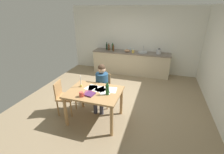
% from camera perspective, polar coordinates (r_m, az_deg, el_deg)
% --- Properties ---
extents(ground_plane, '(5.20, 5.20, 0.04)m').
position_cam_1_polar(ground_plane, '(4.76, 1.03, -8.32)').
color(ground_plane, '#937F60').
extents(wall_back, '(5.20, 0.12, 2.60)m').
position_cam_1_polar(wall_back, '(6.70, 7.62, 12.93)').
color(wall_back, silver).
rests_on(wall_back, ground).
extents(kitchen_counter, '(3.04, 0.64, 0.90)m').
position_cam_1_polar(kitchen_counter, '(6.56, 6.66, 5.11)').
color(kitchen_counter, beige).
rests_on(kitchen_counter, ground).
extents(dining_table, '(1.19, 0.92, 0.76)m').
position_cam_1_polar(dining_table, '(3.68, -6.31, -6.63)').
color(dining_table, tan).
rests_on(dining_table, ground).
extents(chair_at_table, '(0.44, 0.44, 0.87)m').
position_cam_1_polar(chair_at_table, '(4.34, -3.24, -4.00)').
color(chair_at_table, tan).
rests_on(chair_at_table, ground).
extents(person_seated, '(0.36, 0.61, 1.19)m').
position_cam_1_polar(person_seated, '(4.13, -3.85, -2.56)').
color(person_seated, navy).
rests_on(person_seated, ground).
extents(chair_side_empty, '(0.47, 0.47, 0.85)m').
position_cam_1_polar(chair_side_empty, '(4.18, -16.91, -6.46)').
color(chair_side_empty, tan).
rests_on(chair_side_empty, ground).
extents(coffee_mug, '(0.13, 0.09, 0.10)m').
position_cam_1_polar(coffee_mug, '(3.43, -10.86, -6.11)').
color(coffee_mug, '#D84C3F').
rests_on(coffee_mug, dining_table).
extents(candlestick, '(0.06, 0.06, 0.28)m').
position_cam_1_polar(candlestick, '(3.84, -11.03, -2.35)').
color(candlestick, gold).
rests_on(candlestick, dining_table).
extents(book_magazine, '(0.22, 0.23, 0.03)m').
position_cam_1_polar(book_magazine, '(3.49, -7.92, -6.06)').
color(book_magazine, '#56285A').
rests_on(book_magazine, dining_table).
extents(book_cookery, '(0.19, 0.21, 0.02)m').
position_cam_1_polar(book_cookery, '(3.55, -8.47, -5.59)').
color(book_cookery, '#914162').
rests_on(book_cookery, dining_table).
extents(paper_letter, '(0.25, 0.32, 0.00)m').
position_cam_1_polar(paper_letter, '(3.65, -0.01, -4.65)').
color(paper_letter, white).
rests_on(paper_letter, dining_table).
extents(paper_bill, '(0.30, 0.35, 0.00)m').
position_cam_1_polar(paper_bill, '(3.71, -4.43, -4.23)').
color(paper_bill, white).
rests_on(paper_bill, dining_table).
extents(paper_envelope, '(0.33, 0.36, 0.00)m').
position_cam_1_polar(paper_envelope, '(3.69, -3.68, -4.39)').
color(paper_envelope, white).
rests_on(paper_envelope, dining_table).
extents(paper_receipt, '(0.31, 0.36, 0.00)m').
position_cam_1_polar(paper_receipt, '(3.59, -2.62, -5.17)').
color(paper_receipt, white).
rests_on(paper_receipt, dining_table).
extents(paper_notice, '(0.27, 0.34, 0.00)m').
position_cam_1_polar(paper_notice, '(3.80, -7.49, -3.67)').
color(paper_notice, white).
rests_on(paper_notice, dining_table).
extents(paper_flyer, '(0.30, 0.35, 0.00)m').
position_cam_1_polar(paper_flyer, '(3.77, -6.81, -3.88)').
color(paper_flyer, white).
rests_on(paper_flyer, dining_table).
extents(wine_bottle_on_table, '(0.07, 0.07, 0.28)m').
position_cam_1_polar(wine_bottle_on_table, '(3.42, -1.72, -4.47)').
color(wine_bottle_on_table, '#194C23').
rests_on(wine_bottle_on_table, dining_table).
extents(sink_unit, '(0.36, 0.36, 0.24)m').
position_cam_1_polar(sink_unit, '(6.37, 10.88, 8.72)').
color(sink_unit, '#B2B7BC').
rests_on(sink_unit, kitchen_counter).
extents(bottle_oil, '(0.06, 0.06, 0.30)m').
position_cam_1_polar(bottle_oil, '(6.76, -1.89, 10.86)').
color(bottle_oil, black).
rests_on(bottle_oil, kitchen_counter).
extents(bottle_vinegar, '(0.07, 0.07, 0.28)m').
position_cam_1_polar(bottle_vinegar, '(6.64, -1.12, 10.56)').
color(bottle_vinegar, '#593319').
rests_on(bottle_vinegar, kitchen_counter).
extents(bottle_wine_red, '(0.07, 0.07, 0.29)m').
position_cam_1_polar(bottle_wine_red, '(6.68, 0.22, 10.68)').
color(bottle_wine_red, '#194C23').
rests_on(bottle_wine_red, kitchen_counter).
extents(bottle_sauce, '(0.07, 0.07, 0.27)m').
position_cam_1_polar(bottle_sauce, '(6.49, 0.46, 10.23)').
color(bottle_sauce, '#593319').
rests_on(bottle_sauce, kitchen_counter).
extents(mixing_bowl, '(0.22, 0.22, 0.10)m').
position_cam_1_polar(mixing_bowl, '(6.40, 5.43, 9.34)').
color(mixing_bowl, tan).
rests_on(mixing_bowl, kitchen_counter).
extents(stovetop_kettle, '(0.18, 0.18, 0.22)m').
position_cam_1_polar(stovetop_kettle, '(6.31, 16.39, 8.77)').
color(stovetop_kettle, '#B7BABF').
rests_on(stovetop_kettle, kitchen_counter).
extents(wine_glass_near_sink, '(0.07, 0.07, 0.15)m').
position_cam_1_polar(wine_glass_near_sink, '(6.54, 7.67, 10.08)').
color(wine_glass_near_sink, silver).
rests_on(wine_glass_near_sink, kitchen_counter).
extents(wine_glass_by_kettle, '(0.07, 0.07, 0.15)m').
position_cam_1_polar(wine_glass_by_kettle, '(6.56, 6.63, 10.17)').
color(wine_glass_by_kettle, silver).
rests_on(wine_glass_by_kettle, kitchen_counter).
extents(wine_glass_back_left, '(0.07, 0.07, 0.15)m').
position_cam_1_polar(wine_glass_back_left, '(6.58, 5.97, 10.23)').
color(wine_glass_back_left, silver).
rests_on(wine_glass_back_left, kitchen_counter).
extents(teacup_on_counter, '(0.11, 0.07, 0.11)m').
position_cam_1_polar(teacup_on_counter, '(6.26, 7.51, 8.99)').
color(teacup_on_counter, '#F2CC4C').
rests_on(teacup_on_counter, kitchen_counter).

